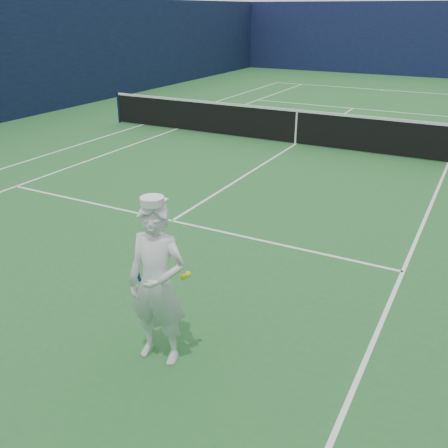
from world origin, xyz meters
The scene contains 5 objects.
ground centered at (0.00, 0.00, 0.00)m, with size 80.00×80.00×0.00m, color #25612B.
court_markings centered at (0.00, 0.00, 0.00)m, with size 11.03×23.83×0.01m.
windscreen_fence centered at (0.00, 0.00, 2.00)m, with size 20.12×36.12×4.00m.
tennis_net centered at (0.00, 0.00, 0.55)m, with size 12.88×0.09×1.07m.
tennis_player centered at (2.06, -9.71, 0.93)m, with size 0.81×0.52×1.91m.
Camera 1 is at (4.84, -13.42, 3.61)m, focal length 40.00 mm.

